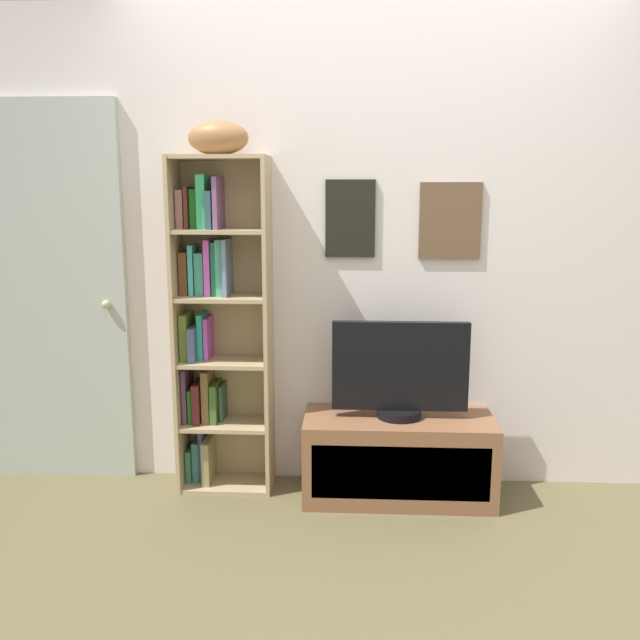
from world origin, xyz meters
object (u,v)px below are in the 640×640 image
Objects in this scene: television at (400,371)px; door at (52,295)px; tv_stand at (398,457)px; bookshelf at (215,325)px; football at (218,138)px.

door is (-1.81, 0.18, 0.33)m from television.
tv_stand is 1.98m from door.
television is 0.34× the size of door.
football is (0.05, -0.03, 0.92)m from bookshelf.
bookshelf is 0.96m from television.
door is (-1.81, 0.19, 0.78)m from tv_stand.
football is at bearing 174.94° from tv_stand.
door reaches higher than tv_stand.
television is (0.89, -0.08, -1.12)m from football.
bookshelf is at bearing 173.47° from television.
tv_stand is at bearing -90.00° from television.
bookshelf is 1.80× the size of tv_stand.
door is at bearing 174.13° from tv_stand.
television reaches higher than tv_stand.
football is 1.80m from tv_stand.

